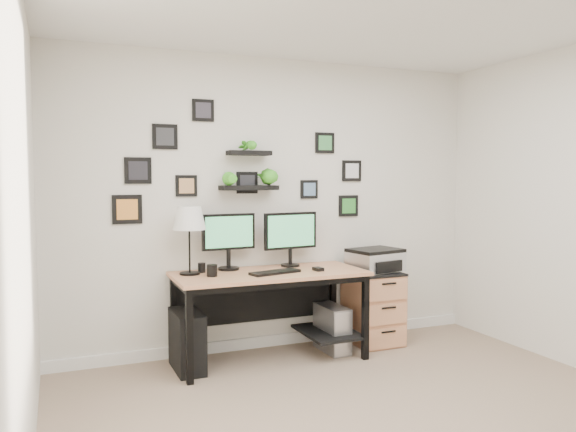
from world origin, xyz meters
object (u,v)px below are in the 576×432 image
monitor_left (229,237)px  mug (212,271)px  file_cabinet (373,307)px  pc_tower_grey (332,329)px  table_lamp (189,220)px  desk (272,285)px  monitor_right (291,234)px  pc_tower_black (187,341)px  printer (375,260)px

monitor_left → mug: bearing=-130.2°
file_cabinet → pc_tower_grey: bearing=-169.5°
mug → table_lamp: bearing=130.9°
desk → monitor_right: monitor_right is taller
table_lamp → pc_tower_grey: size_ratio=1.35×
table_lamp → pc_tower_grey: (1.24, -0.13, -0.99)m
desk → table_lamp: (-0.68, 0.10, 0.57)m
pc_tower_black → file_cabinet: file_cabinet is taller
pc_tower_black → monitor_left: bearing=26.7°
monitor_left → table_lamp: table_lamp is taller
monitor_right → mug: bearing=-164.0°
monitor_right → printer: 0.86m
monitor_left → printer: (1.38, -0.13, -0.26)m
desk → pc_tower_black: 0.83m
pc_tower_grey → printer: bearing=11.2°
monitor_left → mug: 0.41m
monitor_left → table_lamp: (-0.36, -0.09, 0.16)m
pc_tower_grey → table_lamp: bearing=173.9°
monitor_left → table_lamp: size_ratio=0.86×
monitor_right → printer: monitor_right is taller
file_cabinet → printer: (0.03, 0.01, 0.44)m
table_lamp → mug: size_ratio=5.81×
monitor_right → printer: (0.82, -0.09, -0.26)m
pc_tower_black → file_cabinet: 1.77m
monitor_right → pc_tower_grey: monitor_right is taller
monitor_right → file_cabinet: size_ratio=0.77×
monitor_left → printer: size_ratio=0.94×
monitor_left → mug: size_ratio=5.03×
monitor_right → file_cabinet: monitor_right is taller
monitor_right → pc_tower_black: 1.27m
table_lamp → monitor_left: bearing=14.4°
pc_tower_grey → pc_tower_black: bearing=179.5°
monitor_right → pc_tower_grey: (0.32, -0.19, -0.83)m
desk → pc_tower_black: desk is taller
table_lamp → pc_tower_black: bearing=-114.6°
monitor_left → pc_tower_grey: 1.23m
file_cabinet → printer: printer is taller
monitor_left → file_cabinet: bearing=-5.8°
file_cabinet → table_lamp: bearing=178.5°
printer → monitor_right: bearing=173.5°
pc_tower_grey → printer: printer is taller
mug → pc_tower_grey: 1.25m
table_lamp → desk: bearing=-8.7°
table_lamp → printer: size_ratio=1.08×
pc_tower_black → printer: (1.79, 0.09, 0.54)m
mug → printer: printer is taller
desk → pc_tower_grey: desk is taller
monitor_left → printer: bearing=-5.3°
mug → file_cabinet: mug is taller
mug → printer: 1.60m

